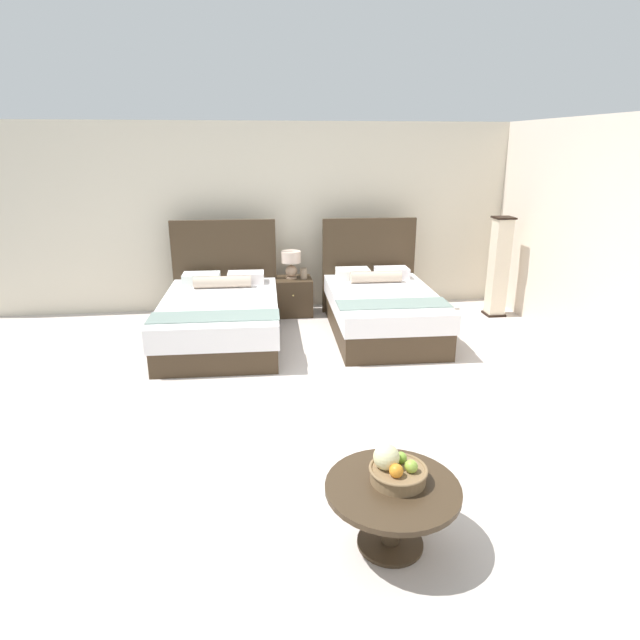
% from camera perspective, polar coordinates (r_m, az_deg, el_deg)
% --- Properties ---
extents(ground_plane, '(9.97, 10.10, 0.02)m').
position_cam_1_polar(ground_plane, '(5.07, 0.25, -8.92)').
color(ground_plane, beige).
extents(wall_back, '(9.97, 0.12, 2.61)m').
position_cam_1_polar(wall_back, '(7.80, -2.99, 10.91)').
color(wall_back, beige).
rests_on(wall_back, ground).
extents(wall_side_right, '(0.12, 5.70, 2.61)m').
position_cam_1_polar(wall_side_right, '(6.25, 30.27, 6.59)').
color(wall_side_right, beige).
rests_on(wall_side_right, ground).
extents(bed_near_window, '(1.46, 2.22, 1.34)m').
position_cam_1_polar(bed_near_window, '(6.64, -10.54, 0.52)').
color(bed_near_window, '#3C2C1C').
rests_on(bed_near_window, ground).
extents(bed_near_corner, '(1.35, 2.09, 1.34)m').
position_cam_1_polar(bed_near_corner, '(6.82, 6.58, 1.27)').
color(bed_near_corner, '#3C2C1C').
rests_on(bed_near_corner, ground).
extents(nightstand, '(0.56, 0.50, 0.52)m').
position_cam_1_polar(nightstand, '(7.55, -3.03, 2.56)').
color(nightstand, '#3C2C1C').
rests_on(nightstand, ground).
extents(table_lamp, '(0.27, 0.27, 0.38)m').
position_cam_1_polar(table_lamp, '(7.45, -3.11, 6.29)').
color(table_lamp, tan).
rests_on(table_lamp, nightstand).
extents(vase, '(0.09, 0.09, 0.15)m').
position_cam_1_polar(vase, '(7.44, -1.76, 5.01)').
color(vase, gray).
rests_on(vase, nightstand).
extents(coffee_table, '(0.80, 0.80, 0.42)m').
position_cam_1_polar(coffee_table, '(3.33, 7.73, -18.52)').
color(coffee_table, '#3C2C1C').
rests_on(coffee_table, ground).
extents(fruit_bowl, '(0.35, 0.35, 0.22)m').
position_cam_1_polar(fruit_bowl, '(3.27, 8.11, -15.52)').
color(fruit_bowl, olive).
rests_on(fruit_bowl, coffee_table).
extents(floor_lamp_corner, '(0.26, 0.26, 1.38)m').
position_cam_1_polar(floor_lamp_corner, '(7.79, 18.57, 5.38)').
color(floor_lamp_corner, black).
rests_on(floor_lamp_corner, ground).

